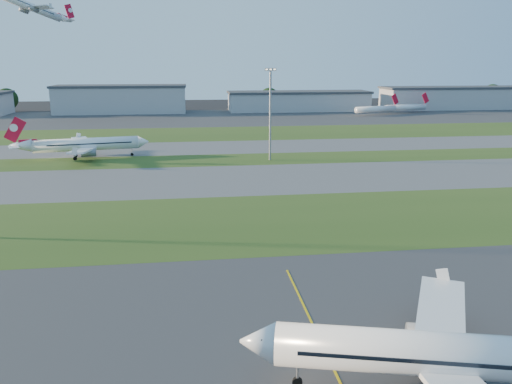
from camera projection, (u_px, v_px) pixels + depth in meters
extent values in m
cube|color=#2C4818|center=(236.00, 222.00, 87.93)|extent=(300.00, 34.00, 0.01)
cube|color=#515154|center=(223.00, 180.00, 119.59)|extent=(300.00, 32.00, 0.01)
cube|color=#2C4818|center=(217.00, 160.00, 143.58)|extent=(300.00, 18.00, 0.01)
cube|color=#515154|center=(214.00, 148.00, 164.69)|extent=(300.00, 26.00, 0.01)
cube|color=#2C4818|center=(210.00, 134.00, 196.35)|extent=(300.00, 40.00, 0.01)
cube|color=#333335|center=(205.00, 118.00, 253.92)|extent=(400.00, 80.00, 0.01)
cylinder|color=white|center=(451.00, 355.00, 40.87)|extent=(28.93, 10.77, 3.67)
cube|color=white|center=(441.00, 315.00, 48.29)|extent=(10.71, 14.79, 1.49)
cylinder|color=gray|center=(429.00, 336.00, 46.69)|extent=(4.48, 3.16, 2.22)
cylinder|color=white|center=(87.00, 144.00, 145.50)|extent=(29.51, 8.64, 3.71)
cube|color=red|center=(15.00, 130.00, 138.92)|extent=(6.30, 1.41, 7.39)
cube|color=white|center=(84.00, 142.00, 152.57)|extent=(9.93, 15.18, 1.51)
cube|color=white|center=(83.00, 150.00, 138.12)|extent=(5.46, 14.94, 1.51)
cylinder|color=gray|center=(89.00, 146.00, 151.27)|extent=(4.43, 2.91, 2.25)
cylinder|color=gray|center=(89.00, 153.00, 140.80)|extent=(4.43, 2.91, 2.25)
cylinder|color=white|center=(30.00, 7.00, 233.28)|extent=(24.98, 21.13, 3.69)
cube|color=white|center=(40.00, 7.00, 228.89)|extent=(14.23, 12.27, 1.50)
cube|color=white|center=(26.00, 9.00, 239.27)|extent=(10.07, 15.04, 1.50)
cylinder|color=gray|center=(35.00, 9.00, 229.57)|extent=(4.57, 4.29, 2.23)
cylinder|color=gray|center=(25.00, 11.00, 237.09)|extent=(4.57, 4.29, 2.23)
cylinder|color=white|center=(376.00, 109.00, 264.67)|extent=(25.55, 11.81, 3.20)
cube|color=red|center=(395.00, 99.00, 269.21)|extent=(4.97, 2.03, 6.16)
cylinder|color=white|center=(405.00, 107.00, 274.56)|extent=(26.05, 8.97, 3.20)
cube|color=red|center=(425.00, 98.00, 277.75)|extent=(5.11, 1.46, 6.16)
cylinder|color=gray|center=(270.00, 117.00, 140.39)|extent=(0.60, 0.60, 25.00)
cube|color=gray|center=(271.00, 69.00, 137.13)|extent=(3.20, 0.50, 0.80)
cube|color=#FFF2CC|center=(271.00, 69.00, 137.13)|extent=(2.80, 0.70, 0.35)
cube|color=gray|center=(121.00, 100.00, 275.30)|extent=(70.00, 22.00, 14.00)
cube|color=#383A3F|center=(120.00, 86.00, 273.38)|extent=(71.40, 23.00, 1.20)
cube|color=gray|center=(299.00, 102.00, 288.33)|extent=(80.00, 22.00, 10.00)
cube|color=#383A3F|center=(299.00, 92.00, 286.92)|extent=(81.60, 23.00, 1.20)
cube|color=gray|center=(461.00, 99.00, 300.61)|extent=(95.00, 22.00, 12.00)
cube|color=#383A3F|center=(462.00, 88.00, 298.95)|extent=(96.90, 23.00, 1.20)
cylinder|color=black|center=(8.00, 108.00, 282.76)|extent=(1.00, 1.00, 4.40)
sphere|color=black|center=(7.00, 99.00, 281.51)|extent=(12.10, 12.10, 12.10)
cylinder|color=black|center=(168.00, 107.00, 290.30)|extent=(1.00, 1.00, 3.60)
sphere|color=black|center=(168.00, 100.00, 289.28)|extent=(9.90, 9.90, 9.90)
cylinder|color=black|center=(269.00, 105.00, 300.62)|extent=(1.00, 1.00, 4.20)
sphere|color=black|center=(269.00, 97.00, 299.43)|extent=(11.55, 11.55, 11.55)
cylinder|color=black|center=(389.00, 105.00, 308.15)|extent=(1.00, 1.00, 3.80)
sphere|color=black|center=(390.00, 98.00, 307.07)|extent=(10.45, 10.45, 10.45)
cylinder|color=black|center=(491.00, 102.00, 320.66)|extent=(1.00, 1.00, 4.60)
sphere|color=black|center=(492.00, 94.00, 319.35)|extent=(12.65, 12.65, 12.65)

